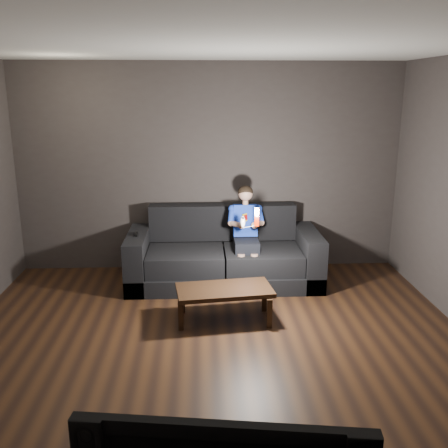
{
  "coord_description": "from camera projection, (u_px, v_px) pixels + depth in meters",
  "views": [
    {
      "loc": [
        -0.11,
        -3.99,
        2.35
      ],
      "look_at": [
        0.15,
        1.55,
        0.85
      ],
      "focal_mm": 40.0,
      "sensor_mm": 36.0,
      "label": 1
    }
  ],
  "objects": [
    {
      "name": "front_wall",
      "position": [
        236.0,
        392.0,
        1.7
      ],
      "size": [
        5.0,
        0.04,
        2.7
      ],
      "primitive_type": "cube",
      "color": "#383030",
      "rests_on": "ground"
    },
    {
      "name": "coffee_table",
      "position": [
        224.0,
        292.0,
        5.18
      ],
      "size": [
        1.04,
        0.61,
        0.36
      ],
      "color": "black",
      "rests_on": "floor"
    },
    {
      "name": "wii_remote_red",
      "position": [
        257.0,
        217.0,
        5.62
      ],
      "size": [
        0.06,
        0.08,
        0.21
      ],
      "color": "red",
      "rests_on": "child"
    },
    {
      "name": "floor",
      "position": [
        215.0,
        361.0,
        4.46
      ],
      "size": [
        5.0,
        5.0,
        0.0
      ],
      "primitive_type": "plane",
      "color": "black",
      "rests_on": "ground"
    },
    {
      "name": "ceiling",
      "position": [
        214.0,
        41.0,
        3.76
      ],
      "size": [
        5.0,
        5.0,
        0.02
      ],
      "primitive_type": "cube",
      "color": "silver",
      "rests_on": "back_wall"
    },
    {
      "name": "sofa",
      "position": [
        224.0,
        259.0,
        6.25
      ],
      "size": [
        2.36,
        1.02,
        0.91
      ],
      "color": "black",
      "rests_on": "floor"
    },
    {
      "name": "wii_remote_black",
      "position": [
        136.0,
        234.0,
        6.03
      ],
      "size": [
        0.04,
        0.15,
        0.03
      ],
      "color": "black",
      "rests_on": "sofa"
    },
    {
      "name": "child",
      "position": [
        246.0,
        226.0,
        6.08
      ],
      "size": [
        0.44,
        0.54,
        1.08
      ],
      "color": "black",
      "rests_on": "sofa"
    },
    {
      "name": "back_wall",
      "position": [
        209.0,
        168.0,
        6.52
      ],
      "size": [
        5.0,
        0.04,
        2.7
      ],
      "primitive_type": "cube",
      "color": "#383030",
      "rests_on": "ground"
    },
    {
      "name": "nunchuk_white",
      "position": [
        243.0,
        222.0,
        5.64
      ],
      "size": [
        0.06,
        0.08,
        0.14
      ],
      "color": "white",
      "rests_on": "child"
    }
  ]
}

